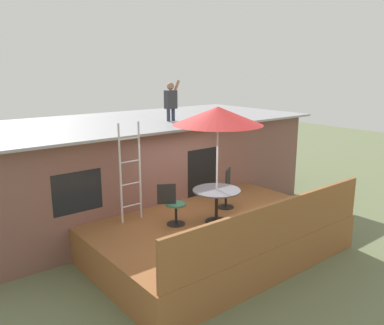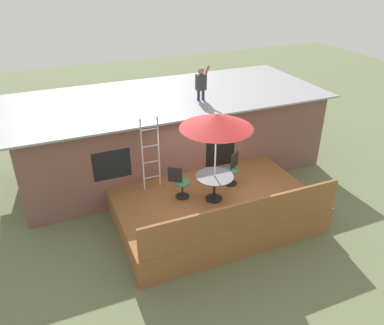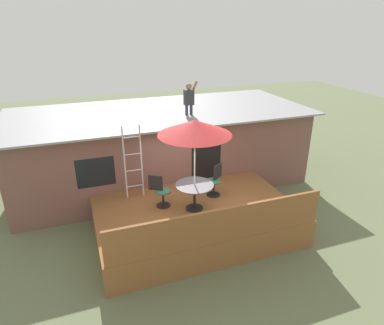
{
  "view_description": "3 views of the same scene",
  "coord_description": "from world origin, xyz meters",
  "px_view_note": "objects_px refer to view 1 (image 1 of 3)",
  "views": [
    {
      "loc": [
        -5.58,
        -6.16,
        4.13
      ],
      "look_at": [
        0.08,
        0.93,
        1.94
      ],
      "focal_mm": 37.05,
      "sensor_mm": 36.0,
      "label": 1
    },
    {
      "loc": [
        -4.1,
        -8.15,
        6.81
      ],
      "look_at": [
        -0.27,
        0.96,
        1.48
      ],
      "focal_mm": 35.97,
      "sensor_mm": 36.0,
      "label": 2
    },
    {
      "loc": [
        -2.86,
        -7.71,
        5.67
      ],
      "look_at": [
        0.08,
        0.48,
        1.95
      ],
      "focal_mm": 31.62,
      "sensor_mm": 36.0,
      "label": 3
    }
  ],
  "objects_px": {
    "person_figure": "(171,99)",
    "patio_chair_right": "(227,189)",
    "step_ladder": "(130,173)",
    "patio_table": "(217,197)",
    "patio_chair_left": "(173,204)",
    "patio_umbrella": "(218,116)"
  },
  "relations": [
    {
      "from": "person_figure",
      "to": "patio_chair_left",
      "type": "bearing_deg",
      "value": -125.45
    },
    {
      "from": "person_figure",
      "to": "patio_table",
      "type": "bearing_deg",
      "value": -106.64
    },
    {
      "from": "patio_table",
      "to": "patio_chair_left",
      "type": "relative_size",
      "value": 1.13
    },
    {
      "from": "patio_table",
      "to": "patio_umbrella",
      "type": "height_order",
      "value": "patio_umbrella"
    },
    {
      "from": "patio_chair_right",
      "to": "person_figure",
      "type": "bearing_deg",
      "value": -123.94
    },
    {
      "from": "patio_table",
      "to": "patio_umbrella",
      "type": "bearing_deg",
      "value": 0.0
    },
    {
      "from": "person_figure",
      "to": "patio_chair_right",
      "type": "xyz_separation_m",
      "value": [
        0.01,
        -2.26,
        -2.03
      ]
    },
    {
      "from": "patio_table",
      "to": "patio_chair_right",
      "type": "distance_m",
      "value": 1.06
    },
    {
      "from": "patio_table",
      "to": "patio_chair_right",
      "type": "height_order",
      "value": "patio_chair_right"
    },
    {
      "from": "patio_umbrella",
      "to": "step_ladder",
      "type": "relative_size",
      "value": 1.15
    },
    {
      "from": "step_ladder",
      "to": "person_figure",
      "type": "height_order",
      "value": "person_figure"
    },
    {
      "from": "patio_table",
      "to": "person_figure",
      "type": "xyz_separation_m",
      "value": [
        0.85,
        2.85,
        1.9
      ]
    },
    {
      "from": "step_ladder",
      "to": "person_figure",
      "type": "xyz_separation_m",
      "value": [
        2.26,
        1.6,
        1.38
      ]
    },
    {
      "from": "person_figure",
      "to": "step_ladder",
      "type": "bearing_deg",
      "value": -144.58
    },
    {
      "from": "patio_chair_left",
      "to": "patio_chair_right",
      "type": "distance_m",
      "value": 1.7
    },
    {
      "from": "patio_table",
      "to": "patio_umbrella",
      "type": "distance_m",
      "value": 1.76
    },
    {
      "from": "person_figure",
      "to": "patio_chair_left",
      "type": "distance_m",
      "value": 3.54
    },
    {
      "from": "patio_umbrella",
      "to": "patio_chair_left",
      "type": "xyz_separation_m",
      "value": [
        -0.83,
        0.48,
        -1.89
      ]
    },
    {
      "from": "patio_table",
      "to": "patio_chair_left",
      "type": "height_order",
      "value": "patio_chair_left"
    },
    {
      "from": "patio_table",
      "to": "patio_umbrella",
      "type": "xyz_separation_m",
      "value": [
        0.0,
        0.0,
        1.76
      ]
    },
    {
      "from": "person_figure",
      "to": "patio_chair_left",
      "type": "relative_size",
      "value": 1.21
    },
    {
      "from": "patio_chair_left",
      "to": "patio_chair_right",
      "type": "xyz_separation_m",
      "value": [
        1.7,
        0.11,
        0.0
      ]
    }
  ]
}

